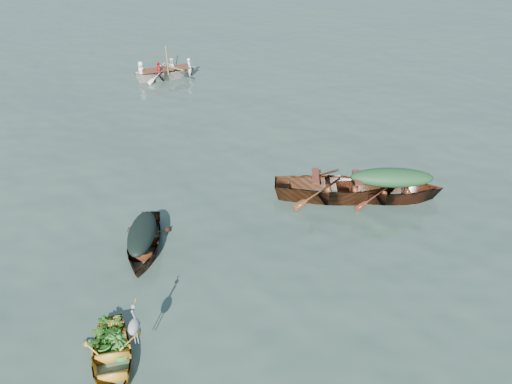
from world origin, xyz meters
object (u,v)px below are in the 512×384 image
yellow_dinghy (113,366)px  rowed_boat (167,78)px  heron (135,331)px  green_tarp_boat (388,199)px  open_wooden_boat (334,198)px  dark_covered_boat (145,250)px

yellow_dinghy → rowed_boat: (-2.09, 15.91, 0.00)m
yellow_dinghy → heron: (0.51, 0.21, 0.83)m
green_tarp_boat → open_wooden_boat: bearing=90.0°
open_wooden_boat → heron: size_ratio=5.47×
dark_covered_boat → rowed_boat: size_ratio=0.84×
open_wooden_boat → rowed_boat: (-7.05, 9.64, 0.00)m
open_wooden_boat → heron: 7.56m
green_tarp_boat → heron: heron is taller
green_tarp_boat → heron: bearing=133.7°
green_tarp_boat → open_wooden_boat: (-1.62, -0.04, 0.00)m
green_tarp_boat → open_wooden_boat: size_ratio=0.88×
dark_covered_boat → yellow_dinghy: bearing=-90.9°
green_tarp_boat → open_wooden_boat: 1.62m
yellow_dinghy → heron: size_ratio=3.05×
green_tarp_boat → rowed_boat: size_ratio=1.11×
dark_covered_boat → heron: heron is taller
yellow_dinghy → open_wooden_boat: open_wooden_boat is taller
rowed_boat → heron: 15.94m
dark_covered_boat → open_wooden_boat: (5.16, 2.67, 0.00)m
dark_covered_boat → rowed_boat: 12.45m
open_wooden_boat → heron: heron is taller
open_wooden_boat → rowed_boat: bearing=37.2°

